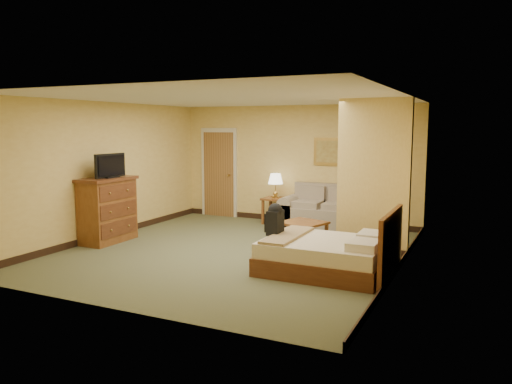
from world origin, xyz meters
The scene contains 17 objects.
floor centered at (0.00, 0.00, 0.00)m, with size 6.00×6.00×0.00m, color brown.
ceiling centered at (0.00, 0.00, 2.60)m, with size 6.00×6.00×0.00m, color white.
back_wall centered at (0.00, 3.00, 1.30)m, with size 5.50×0.02×2.60m, color #E0BB5F.
left_wall centered at (-2.75, 0.00, 1.30)m, with size 0.02×6.00×2.60m, color #E0BB5F.
right_wall centered at (2.75, 0.00, 1.30)m, with size 0.02×6.00×2.60m, color #E0BB5F.
partition centered at (2.15, 0.93, 1.30)m, with size 1.20×0.15×2.60m, color #E0BB5F.
door centered at (-1.95, 2.96, 1.03)m, with size 0.94×0.16×2.10m.
baseboard centered at (0.00, 2.99, 0.06)m, with size 5.50×0.02×0.12m, color black.
loveseat centered at (0.80, 2.58, 0.30)m, with size 1.83×0.85×0.92m.
side_table centered at (-0.35, 2.65, 0.38)m, with size 0.52×0.52×0.57m.
table_lamp centered at (-0.35, 2.65, 0.98)m, with size 0.32×0.32×0.54m.
coffee_table centered at (0.94, 0.86, 0.32)m, with size 0.88×0.88×0.45m.
wall_picture centered at (0.80, 2.97, 1.60)m, with size 0.77×0.04×0.60m.
dresser centered at (-2.48, -0.32, 0.61)m, with size 0.59×1.13×1.21m.
tv centered at (-2.38, -0.32, 1.41)m, with size 0.19×0.72×0.44m.
bed centered at (1.83, -0.48, 0.27)m, with size 1.87×1.50×0.97m.
backpack centered at (0.95, -0.45, 0.74)m, with size 0.23×0.29×0.49m.
Camera 1 is at (3.89, -7.40, 2.13)m, focal length 35.00 mm.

